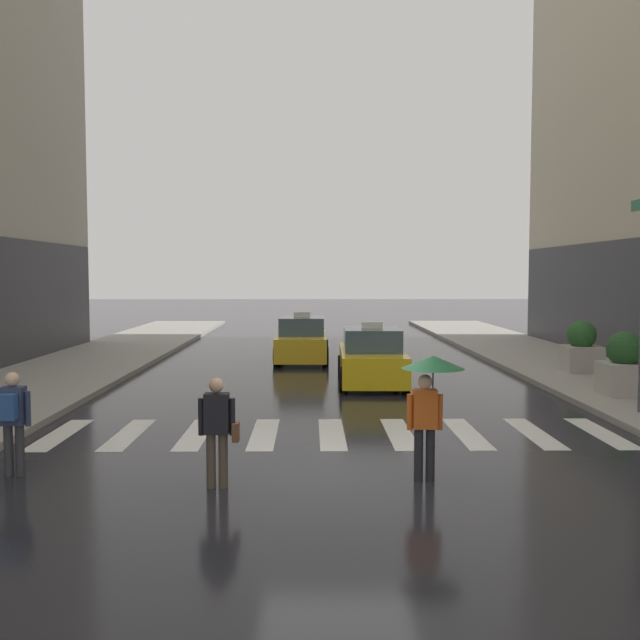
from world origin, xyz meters
The scene contains 9 objects.
ground_plane centered at (0.00, 0.00, 0.00)m, with size 160.00×160.00×0.00m, color black.
crosswalk_markings centered at (0.00, 3.00, 0.00)m, with size 11.30×2.80×0.01m.
taxi_lead centered at (1.36, 9.52, 0.72)m, with size 2.01×4.58×1.80m.
taxi_second centered at (-0.73, 14.91, 0.72)m, with size 1.99×4.57×1.80m.
pedestrian_with_umbrella centered at (1.40, -0.23, 1.52)m, with size 0.96×0.96×1.94m.
pedestrian_with_backpack centered at (-5.09, 0.08, 0.97)m, with size 0.55×0.43×1.65m.
pedestrian_with_handbag centered at (-1.80, -0.54, 0.93)m, with size 0.60×0.24×1.65m.
planter_near_corner centered at (7.49, 6.67, 0.87)m, with size 1.10×1.10×1.60m.
planter_mid_block centered at (8.02, 10.87, 0.87)m, with size 1.10×1.10×1.60m.
Camera 1 is at (-0.42, -10.87, 3.17)m, focal length 39.57 mm.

